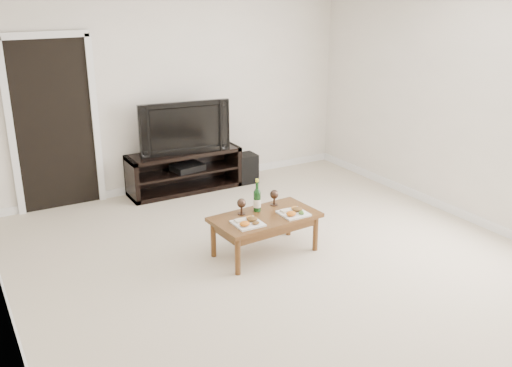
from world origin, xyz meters
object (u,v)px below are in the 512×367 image
object	(u,v)px
television	(183,126)
coffee_table	(265,234)
media_console	(185,171)
subwoofer	(246,168)

from	to	relation	value
television	coffee_table	size ratio (longest dim) A/B	1.10
television	coffee_table	world-z (taller)	television
media_console	television	distance (m)	0.62
media_console	subwoofer	bearing A→B (deg)	-5.98
media_console	television	size ratio (longest dim) A/B	1.27
media_console	television	bearing A→B (deg)	0.00
subwoofer	coffee_table	bearing A→B (deg)	-113.25
subwoofer	television	bearing A→B (deg)	174.48
media_console	subwoofer	distance (m)	0.89
media_console	coffee_table	size ratio (longest dim) A/B	1.41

